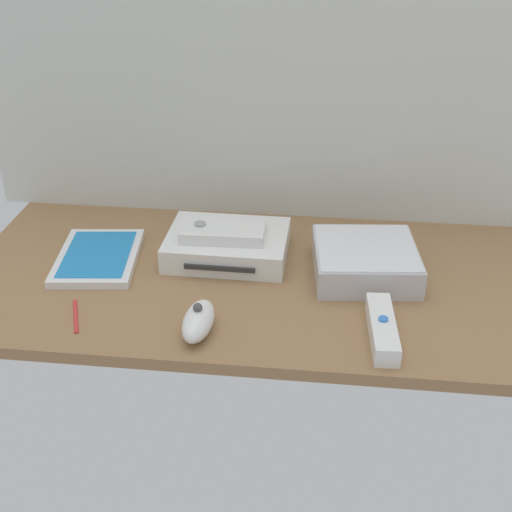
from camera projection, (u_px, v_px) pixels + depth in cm
name	position (u px, v px, depth cm)	size (l,w,h in cm)	color
ground_plane	(256.00, 282.00, 116.44)	(100.00, 48.00, 2.00)	#936D47
back_wall	(272.00, 51.00, 121.39)	(110.00, 1.20, 64.00)	silver
game_console	(227.00, 245.00, 121.03)	(21.24, 16.75, 4.40)	white
mini_computer	(365.00, 260.00, 115.40)	(18.64, 18.64, 5.30)	silver
game_case	(98.00, 257.00, 120.17)	(15.65, 20.41, 1.56)	white
remote_wand	(382.00, 328.00, 100.29)	(4.49, 14.99, 3.40)	white
remote_nunchuk	(198.00, 321.00, 101.06)	(4.84, 10.18, 5.10)	white
remote_classic_pad	(223.00, 231.00, 118.78)	(14.60, 8.36, 2.40)	white
stylus_pen	(75.00, 315.00, 105.35)	(0.70, 0.70, 9.00)	red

